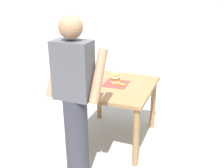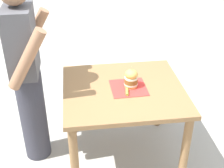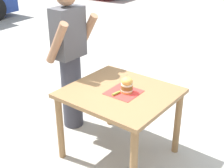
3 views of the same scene
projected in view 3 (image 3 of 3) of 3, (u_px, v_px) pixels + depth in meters
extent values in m
plane|color=#ADAAA3|center=(119.00, 153.00, 3.39)|extent=(80.00, 80.00, 0.00)
cube|color=olive|center=(120.00, 93.00, 3.07)|extent=(0.94, 1.03, 0.04)
cylinder|color=olive|center=(134.00, 164.00, 2.69)|extent=(0.07, 0.07, 0.72)
cylinder|color=olive|center=(177.00, 123.00, 3.28)|extent=(0.07, 0.07, 0.72)
cylinder|color=olive|center=(60.00, 128.00, 3.19)|extent=(0.07, 0.07, 0.72)
cylinder|color=olive|center=(110.00, 98.00, 3.78)|extent=(0.07, 0.07, 0.72)
cube|color=red|center=(124.00, 92.00, 3.04)|extent=(0.31, 0.31, 0.00)
cylinder|color=gold|center=(127.00, 91.00, 3.04)|extent=(0.11, 0.11, 0.02)
cylinder|color=silver|center=(127.00, 90.00, 3.03)|extent=(0.12, 0.12, 0.01)
cylinder|color=brown|center=(127.00, 87.00, 3.02)|extent=(0.12, 0.12, 0.04)
cylinder|color=silver|center=(127.00, 84.00, 3.00)|extent=(0.11, 0.11, 0.01)
ellipsoid|color=gold|center=(127.00, 81.00, 2.99)|extent=(0.11, 0.11, 0.08)
cylinder|color=#D1B77F|center=(127.00, 77.00, 2.97)|extent=(0.00, 0.00, 0.05)
cylinder|color=#8EA83D|center=(116.00, 93.00, 2.99)|extent=(0.10, 0.04, 0.02)
cylinder|color=#33333D|center=(72.00, 92.00, 3.73)|extent=(0.24, 0.24, 0.90)
cube|color=#4C4C51|center=(68.00, 33.00, 3.42)|extent=(0.36, 0.22, 0.56)
cylinder|color=#9E7051|center=(57.00, 43.00, 3.25)|extent=(0.09, 0.34, 0.50)
cylinder|color=#9E7051|center=(86.00, 33.00, 3.57)|extent=(0.09, 0.34, 0.50)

